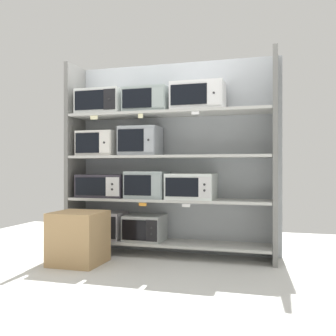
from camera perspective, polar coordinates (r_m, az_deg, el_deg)
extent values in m
cube|color=silver|center=(3.56, -4.63, -16.25)|extent=(6.27, 6.00, 0.02)
cube|color=#9EA3A8|center=(4.59, 0.81, 1.53)|extent=(2.47, 0.04, 2.21)
cube|color=slate|center=(4.82, -13.42, 1.46)|extent=(0.05, 0.43, 2.21)
cube|color=slate|center=(4.20, 15.46, 1.66)|extent=(0.05, 0.43, 2.21)
cube|color=beige|center=(4.45, 0.00, -10.90)|extent=(2.27, 0.43, 0.03)
cube|color=#BCB5BB|center=(4.70, -9.62, -8.20)|extent=(0.53, 0.36, 0.31)
cube|color=black|center=(4.56, -11.36, -8.45)|extent=(0.36, 0.01, 0.25)
cube|color=black|center=(4.46, -8.48, -8.65)|extent=(0.13, 0.01, 0.25)
cube|color=#A0A5A4|center=(4.50, -3.39, -8.70)|extent=(0.43, 0.39, 0.29)
cube|color=black|center=(4.34, -5.01, -9.04)|extent=(0.28, 0.01, 0.22)
cube|color=black|center=(4.27, -2.42, -9.18)|extent=(0.12, 0.01, 0.23)
cylinder|color=#262628|center=(4.27, -2.46, -9.62)|extent=(0.02, 0.01, 0.02)
cylinder|color=#262628|center=(4.26, -2.46, -8.78)|extent=(0.02, 0.01, 0.02)
cube|color=beige|center=(4.38, 0.00, -4.67)|extent=(2.27, 0.43, 0.03)
cube|color=#302C36|center=(4.65, -9.37, -2.57)|extent=(0.57, 0.37, 0.27)
cube|color=black|center=(4.51, -11.26, -2.65)|extent=(0.38, 0.01, 0.20)
cube|color=silver|center=(4.40, -8.13, -2.72)|extent=(0.16, 0.01, 0.21)
cylinder|color=#262628|center=(4.39, -8.18, -3.11)|extent=(0.02, 0.01, 0.02)
cylinder|color=#262628|center=(4.39, -8.18, -2.35)|extent=(0.02, 0.01, 0.02)
cube|color=#97A5A6|center=(4.44, -3.03, -2.44)|extent=(0.45, 0.36, 0.30)
cube|color=black|center=(4.28, -4.48, -2.54)|extent=(0.32, 0.01, 0.22)
cube|color=#97A5A6|center=(4.21, -1.77, -2.58)|extent=(0.11, 0.01, 0.24)
cube|color=silver|center=(4.30, 3.47, -2.69)|extent=(0.52, 0.42, 0.28)
cube|color=black|center=(4.11, 2.03, -2.82)|extent=(0.36, 0.01, 0.20)
cube|color=silver|center=(4.06, 5.36, -2.86)|extent=(0.13, 0.01, 0.22)
cylinder|color=#262628|center=(4.05, 5.34, -3.30)|extent=(0.02, 0.01, 0.02)
cylinder|color=#262628|center=(4.05, 5.34, -2.43)|extent=(0.02, 0.01, 0.02)
cube|color=orange|center=(4.24, -3.73, -5.34)|extent=(0.09, 0.00, 0.04)
cube|color=white|center=(4.11, 2.66, -5.51)|extent=(0.09, 0.00, 0.03)
cube|color=beige|center=(4.37, 0.00, 1.66)|extent=(2.27, 0.43, 0.03)
cube|color=silver|center=(4.68, -10.05, 3.51)|extent=(0.45, 0.35, 0.29)
cube|color=black|center=(4.54, -11.71, 3.61)|extent=(0.30, 0.01, 0.23)
cube|color=silver|center=(4.45, -9.29, 3.69)|extent=(0.13, 0.01, 0.23)
cylinder|color=#262628|center=(4.44, -9.34, 3.70)|extent=(0.02, 0.01, 0.02)
cube|color=#9DA3AB|center=(4.48, -4.03, 3.93)|extent=(0.44, 0.34, 0.33)
cube|color=black|center=(4.33, -5.47, 4.06)|extent=(0.31, 0.01, 0.25)
cube|color=#9DA3AB|center=(4.26, -2.86, 4.13)|extent=(0.11, 0.01, 0.26)
cylinder|color=#262628|center=(4.25, -2.89, 4.13)|extent=(0.02, 0.01, 0.02)
cube|color=beige|center=(4.41, 0.00, 7.96)|extent=(2.27, 0.43, 0.03)
cube|color=silver|center=(4.72, -9.61, 9.39)|extent=(0.53, 0.40, 0.29)
cube|color=black|center=(4.56, -11.48, 9.70)|extent=(0.36, 0.01, 0.22)
cube|color=black|center=(4.46, -8.58, 9.94)|extent=(0.14, 0.01, 0.23)
cylinder|color=#262628|center=(4.45, -8.63, 9.95)|extent=(0.02, 0.01, 0.02)
cube|color=#96A4A1|center=(4.50, -3.01, 9.80)|extent=(0.51, 0.35, 0.28)
cube|color=black|center=(4.36, -4.57, 10.13)|extent=(0.34, 0.01, 0.21)
cube|color=#96A4A1|center=(4.28, -1.52, 10.31)|extent=(0.14, 0.01, 0.23)
cube|color=silver|center=(4.35, 4.44, 10.32)|extent=(0.57, 0.35, 0.31)
cube|color=black|center=(4.19, 3.03, 10.72)|extent=(0.39, 0.01, 0.22)
cube|color=silver|center=(4.14, 6.73, 10.85)|extent=(0.15, 0.01, 0.25)
cylinder|color=#262628|center=(4.13, 6.71, 10.87)|extent=(0.02, 0.01, 0.02)
cube|color=beige|center=(4.49, -10.77, 7.27)|extent=(0.09, 0.00, 0.04)
cube|color=beige|center=(4.27, -4.04, 7.61)|extent=(0.05, 0.00, 0.05)
cube|color=white|center=(4.10, 4.01, 8.04)|extent=(0.08, 0.00, 0.03)
cube|color=tan|center=(4.17, -12.94, -9.91)|extent=(0.50, 0.50, 0.54)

